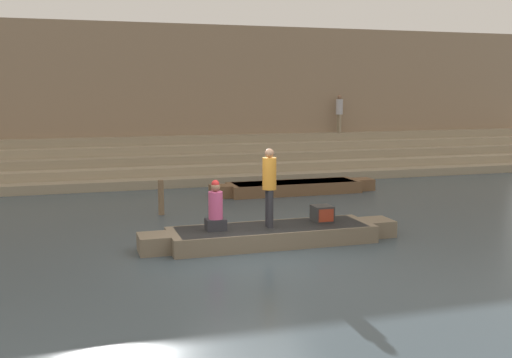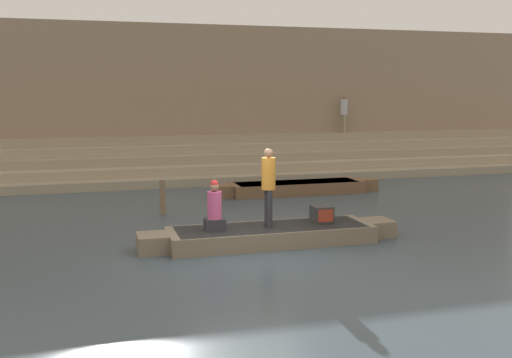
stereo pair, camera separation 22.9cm
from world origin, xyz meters
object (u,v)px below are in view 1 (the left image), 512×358
tv_set (322,214)px  mooring_post (161,197)px  person_standing (269,182)px  person_on_steps (339,111)px  moored_boat_shore (294,187)px  rowboat_main (272,234)px  person_rowing (216,209)px

tv_set → mooring_post: mooring_post is taller
person_standing → person_on_steps: person_on_steps is taller
person_standing → moored_boat_shore: (2.85, 6.00, -1.19)m
rowboat_main → mooring_post: bearing=115.5°
moored_boat_shore → mooring_post: mooring_post is taller
rowboat_main → person_rowing: 1.41m
person_standing → mooring_post: 4.35m
rowboat_main → moored_boat_shore: bearing=64.0°
person_rowing → person_on_steps: bearing=40.4°
rowboat_main → person_on_steps: person_on_steps is taller
tv_set → person_on_steps: bearing=71.4°
mooring_post → person_on_steps: bearing=41.1°
mooring_post → person_on_steps: (8.84, 7.70, 2.03)m
rowboat_main → person_standing: person_standing is taller
tv_set → moored_boat_shore: (1.51, 5.83, -0.36)m
rowboat_main → person_rowing: bearing=176.7°
person_rowing → mooring_post: person_rowing is taller
person_rowing → tv_set: size_ratio=2.30×
person_rowing → moored_boat_shore: person_rowing is taller
rowboat_main → person_rowing: size_ratio=5.35×
moored_boat_shore → person_standing: bearing=-116.8°
person_standing → person_rowing: person_standing is taller
rowboat_main → person_on_steps: (6.93, 11.52, 2.30)m
person_on_steps → tv_set: bearing=147.7°
person_standing → moored_boat_shore: person_standing is taller
tv_set → rowboat_main: bearing=-165.2°
rowboat_main → person_on_steps: size_ratio=3.61×
mooring_post → person_standing: bearing=-64.2°
person_rowing → moored_boat_shore: (4.05, 5.94, -0.63)m
person_standing → mooring_post: size_ratio=1.81×
person_standing → tv_set: person_standing is taller
rowboat_main → tv_set: bearing=5.9°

